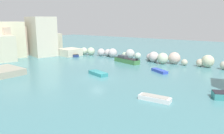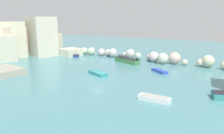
{
  "view_description": "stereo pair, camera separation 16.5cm",
  "coord_description": "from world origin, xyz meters",
  "px_view_note": "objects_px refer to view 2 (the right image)",
  "views": [
    {
      "loc": [
        23.02,
        -30.35,
        10.05
      ],
      "look_at": [
        0.0,
        4.74,
        1.0
      ],
      "focal_mm": 35.85,
      "sensor_mm": 36.0,
      "label": 1
    },
    {
      "loc": [
        23.16,
        -30.26,
        10.05
      ],
      "look_at": [
        0.0,
        4.74,
        1.0
      ],
      "focal_mm": 35.85,
      "sensor_mm": 36.0,
      "label": 2
    }
  ],
  "objects_px": {
    "channel_buoy": "(132,62)",
    "moored_boat_4": "(160,71)",
    "stone_dock": "(4,71)",
    "moored_boat_2": "(98,73)",
    "moored_boat_1": "(126,60)",
    "moored_boat_5": "(75,55)",
    "moored_boat_3": "(154,98)"
  },
  "relations": [
    {
      "from": "moored_boat_5",
      "to": "moored_boat_1",
      "type": "bearing_deg",
      "value": 33.54
    },
    {
      "from": "channel_buoy",
      "to": "moored_boat_4",
      "type": "distance_m",
      "value": 9.68
    },
    {
      "from": "moored_boat_2",
      "to": "moored_boat_5",
      "type": "height_order",
      "value": "moored_boat_5"
    },
    {
      "from": "moored_boat_2",
      "to": "moored_boat_5",
      "type": "xyz_separation_m",
      "value": [
        -17.76,
        13.09,
        0.04
      ]
    },
    {
      "from": "channel_buoy",
      "to": "moored_boat_5",
      "type": "xyz_separation_m",
      "value": [
        -17.79,
        0.35,
        0.06
      ]
    },
    {
      "from": "channel_buoy",
      "to": "moored_boat_1",
      "type": "bearing_deg",
      "value": 164.63
    },
    {
      "from": "channel_buoy",
      "to": "moored_boat_2",
      "type": "relative_size",
      "value": 0.13
    },
    {
      "from": "stone_dock",
      "to": "moored_boat_2",
      "type": "height_order",
      "value": "stone_dock"
    },
    {
      "from": "moored_boat_2",
      "to": "moored_boat_3",
      "type": "xyz_separation_m",
      "value": [
        13.82,
        -6.64,
        0.0
      ]
    },
    {
      "from": "moored_boat_4",
      "to": "stone_dock",
      "type": "bearing_deg",
      "value": -111.5
    },
    {
      "from": "moored_boat_1",
      "to": "moored_boat_3",
      "type": "relative_size",
      "value": 1.76
    },
    {
      "from": "moored_boat_2",
      "to": "moored_boat_4",
      "type": "height_order",
      "value": "moored_boat_2"
    },
    {
      "from": "stone_dock",
      "to": "moored_boat_3",
      "type": "relative_size",
      "value": 1.73
    },
    {
      "from": "stone_dock",
      "to": "channel_buoy",
      "type": "relative_size",
      "value": 12.49
    },
    {
      "from": "moored_boat_4",
      "to": "channel_buoy",
      "type": "bearing_deg",
      "value": -175.68
    },
    {
      "from": "stone_dock",
      "to": "moored_boat_1",
      "type": "height_order",
      "value": "moored_boat_1"
    },
    {
      "from": "moored_boat_2",
      "to": "moored_boat_5",
      "type": "distance_m",
      "value": 22.07
    },
    {
      "from": "channel_buoy",
      "to": "moored_boat_1",
      "type": "distance_m",
      "value": 1.69
    },
    {
      "from": "channel_buoy",
      "to": "moored_boat_4",
      "type": "bearing_deg",
      "value": -27.71
    },
    {
      "from": "moored_boat_1",
      "to": "channel_buoy",
      "type": "bearing_deg",
      "value": -177.27
    },
    {
      "from": "moored_boat_4",
      "to": "moored_boat_1",
      "type": "bearing_deg",
      "value": -173.89
    },
    {
      "from": "stone_dock",
      "to": "moored_boat_1",
      "type": "relative_size",
      "value": 0.98
    },
    {
      "from": "moored_boat_1",
      "to": "moored_boat_5",
      "type": "xyz_separation_m",
      "value": [
        -16.2,
        -0.08,
        -0.28
      ]
    },
    {
      "from": "stone_dock",
      "to": "moored_boat_2",
      "type": "bearing_deg",
      "value": 31.52
    },
    {
      "from": "moored_boat_3",
      "to": "moored_boat_4",
      "type": "distance_m",
      "value": 15.77
    },
    {
      "from": "channel_buoy",
      "to": "moored_boat_1",
      "type": "xyz_separation_m",
      "value": [
        -1.6,
        0.44,
        0.34
      ]
    },
    {
      "from": "stone_dock",
      "to": "moored_boat_4",
      "type": "height_order",
      "value": "stone_dock"
    },
    {
      "from": "moored_boat_2",
      "to": "moored_boat_4",
      "type": "relative_size",
      "value": 1.14
    },
    {
      "from": "stone_dock",
      "to": "moored_boat_2",
      "type": "xyz_separation_m",
      "value": [
        14.92,
        9.15,
        -0.26
      ]
    },
    {
      "from": "channel_buoy",
      "to": "moored_boat_2",
      "type": "distance_m",
      "value": 12.74
    },
    {
      "from": "moored_boat_4",
      "to": "moored_boat_5",
      "type": "distance_m",
      "value": 26.81
    },
    {
      "from": "channel_buoy",
      "to": "moored_boat_3",
      "type": "height_order",
      "value": "moored_boat_3"
    }
  ]
}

